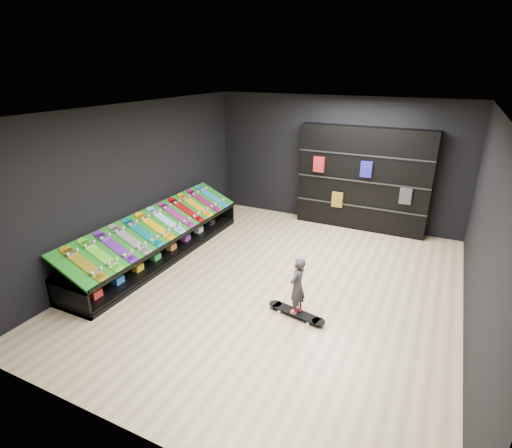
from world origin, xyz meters
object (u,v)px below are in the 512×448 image
at_px(back_shelving, 363,179).
at_px(floor_skateboard, 296,314).
at_px(display_rack, 160,245).
at_px(child, 297,296).

xyz_separation_m(back_shelving, floor_skateboard, (-0.05, -4.09, -1.14)).
xyz_separation_m(display_rack, floor_skateboard, (3.21, -0.77, -0.21)).
height_order(back_shelving, child, back_shelving).
bearing_deg(child, floor_skateboard, 180.00).
xyz_separation_m(display_rack, back_shelving, (3.26, 3.32, 0.94)).
xyz_separation_m(back_shelving, child, (-0.05, -4.09, -0.82)).
height_order(display_rack, child, child).
bearing_deg(floor_skateboard, child, 0.00).
height_order(display_rack, floor_skateboard, display_rack).
relative_size(display_rack, floor_skateboard, 4.59).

